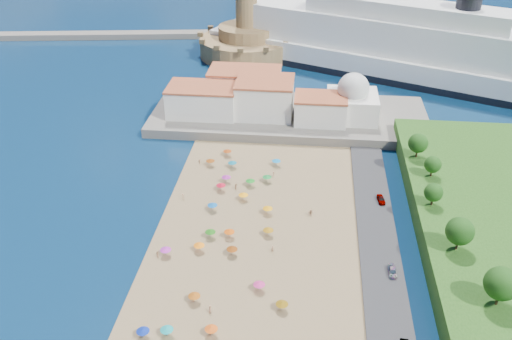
# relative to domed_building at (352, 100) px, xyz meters

# --- Properties ---
(ground) EXTENTS (700.00, 700.00, 0.00)m
(ground) POSITION_rel_domed_building_xyz_m (-30.00, -71.00, -8.97)
(ground) COLOR #071938
(ground) RESTS_ON ground
(terrace) EXTENTS (90.00, 36.00, 3.00)m
(terrace) POSITION_rel_domed_building_xyz_m (-20.00, 2.00, -7.47)
(terrace) COLOR #59544C
(terrace) RESTS_ON ground
(jetty) EXTENTS (18.00, 70.00, 2.40)m
(jetty) POSITION_rel_domed_building_xyz_m (-42.00, 37.00, -7.77)
(jetty) COLOR #59544C
(jetty) RESTS_ON ground
(breakwater) EXTENTS (199.03, 34.77, 2.60)m
(breakwater) POSITION_rel_domed_building_xyz_m (-140.00, 82.00, -7.67)
(breakwater) COLOR #59544C
(breakwater) RESTS_ON ground
(waterfront_buildings) EXTENTS (57.00, 29.00, 11.00)m
(waterfront_buildings) POSITION_rel_domed_building_xyz_m (-33.05, 2.64, -1.10)
(waterfront_buildings) COLOR silver
(waterfront_buildings) RESTS_ON terrace
(domed_building) EXTENTS (16.00, 16.00, 15.00)m
(domed_building) POSITION_rel_domed_building_xyz_m (0.00, 0.00, 0.00)
(domed_building) COLOR silver
(domed_building) RESTS_ON terrace
(fortress) EXTENTS (40.00, 40.00, 32.40)m
(fortress) POSITION_rel_domed_building_xyz_m (-42.00, 67.00, -2.29)
(fortress) COLOR #987B4C
(fortress) RESTS_ON ground
(cruise_ship) EXTENTS (159.66, 88.85, 35.85)m
(cruise_ship) POSITION_rel_domed_building_xyz_m (20.70, 48.11, 1.64)
(cruise_ship) COLOR black
(cruise_ship) RESTS_ON ground
(beach_parasols) EXTENTS (32.50, 114.39, 2.20)m
(beach_parasols) POSITION_rel_domed_building_xyz_m (-31.22, -85.06, -6.83)
(beach_parasols) COLOR gray
(beach_parasols) RESTS_ON beach
(beachgoers) EXTENTS (37.18, 98.29, 1.84)m
(beachgoers) POSITION_rel_domed_building_xyz_m (-31.76, -74.06, -7.87)
(beachgoers) COLOR tan
(beachgoers) RESTS_ON beach
(parked_cars) EXTENTS (2.22, 54.02, 1.43)m
(parked_cars) POSITION_rel_domed_building_xyz_m (6.00, -71.20, -7.59)
(parked_cars) COLOR gray
(parked_cars) RESTS_ON promenade
(hillside_trees) EXTENTS (14.64, 105.42, 8.08)m
(hillside_trees) POSITION_rel_domed_building_xyz_m (18.70, -81.03, 1.27)
(hillside_trees) COLOR #382314
(hillside_trees) RESTS_ON hillside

